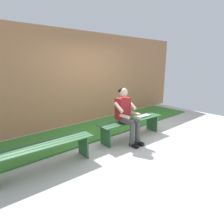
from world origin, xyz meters
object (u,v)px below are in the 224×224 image
object	(u,v)px
bench_near	(131,124)
person_seated	(126,113)
apple	(136,117)
bench_far	(44,150)
book_open	(144,116)

from	to	relation	value
bench_near	person_seated	world-z (taller)	person_seated
bench_near	apple	xyz separation A→B (m)	(-0.13, 0.02, 0.15)
bench_far	apple	distance (m)	2.35
person_seated	book_open	bearing A→B (deg)	-173.17
person_seated	book_open	distance (m)	0.78
bench_near	bench_far	xyz separation A→B (m)	(2.21, 0.00, -0.00)
apple	book_open	distance (m)	0.32
person_seated	bench_near	bearing A→B (deg)	-160.33
bench_far	person_seated	distance (m)	1.96
bench_near	apple	bearing A→B (deg)	169.27
bench_far	book_open	xyz separation A→B (m)	(-2.66, 0.01, 0.12)
apple	bench_far	bearing A→B (deg)	-0.61
apple	book_open	xyz separation A→B (m)	(-0.32, -0.01, -0.03)
bench_near	person_seated	bearing A→B (deg)	19.67
bench_far	bench_near	bearing A→B (deg)	180.00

